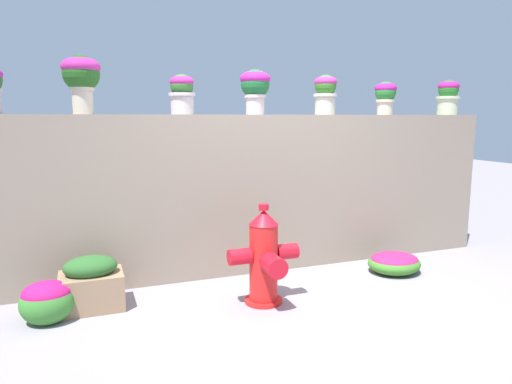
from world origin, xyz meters
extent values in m
plane|color=gray|center=(0.00, 0.00, 0.00)|extent=(24.00, 24.00, 0.00)
cube|color=gray|center=(0.00, 0.98, 0.79)|extent=(5.35, 0.35, 1.59)
cylinder|color=beige|center=(-1.62, 0.95, 1.70)|extent=(0.17, 0.17, 0.23)
cylinder|color=beige|center=(-1.62, 0.95, 1.80)|extent=(0.20, 0.20, 0.03)
sphere|color=#20511B|center=(-1.62, 0.95, 1.94)|extent=(0.31, 0.31, 0.31)
ellipsoid|color=#B2267F|center=(-1.62, 0.95, 1.99)|extent=(0.33, 0.33, 0.17)
cylinder|color=#BDB2B2|center=(-0.74, 1.01, 1.69)|extent=(0.21, 0.21, 0.20)
cylinder|color=#BDB2B2|center=(-0.74, 1.01, 1.78)|extent=(0.25, 0.25, 0.03)
sphere|color=#2F6429|center=(-0.74, 1.01, 1.85)|extent=(0.22, 0.22, 0.22)
ellipsoid|color=#B0237D|center=(-0.74, 1.01, 1.89)|extent=(0.23, 0.23, 0.12)
cylinder|color=beige|center=(-0.01, 1.00, 1.69)|extent=(0.18, 0.18, 0.20)
cylinder|color=beige|center=(-0.01, 1.00, 1.77)|extent=(0.22, 0.22, 0.03)
sphere|color=#1A5D2D|center=(-0.01, 1.00, 1.89)|extent=(0.29, 0.29, 0.29)
ellipsoid|color=#AC1C82|center=(-0.01, 1.00, 1.94)|extent=(0.30, 0.30, 0.16)
cylinder|color=beige|center=(0.77, 0.98, 1.70)|extent=(0.21, 0.21, 0.22)
cylinder|color=beige|center=(0.77, 0.98, 1.79)|extent=(0.25, 0.25, 0.03)
sphere|color=#2F6821|center=(0.77, 0.98, 1.89)|extent=(0.23, 0.23, 0.23)
ellipsoid|color=#B42A7C|center=(0.77, 0.98, 1.93)|extent=(0.24, 0.24, 0.12)
cylinder|color=beige|center=(1.55, 1.02, 1.67)|extent=(0.17, 0.17, 0.17)
cylinder|color=beige|center=(1.55, 1.02, 1.74)|extent=(0.20, 0.20, 0.03)
sphere|color=#26712C|center=(1.55, 1.02, 1.84)|extent=(0.23, 0.23, 0.23)
ellipsoid|color=#AD1C86|center=(1.55, 1.02, 1.88)|extent=(0.24, 0.24, 0.13)
cylinder|color=beige|center=(2.41, 0.99, 1.70)|extent=(0.23, 0.23, 0.22)
cylinder|color=beige|center=(2.41, 0.99, 1.79)|extent=(0.27, 0.27, 0.03)
sphere|color=#256F25|center=(2.41, 0.99, 1.88)|extent=(0.23, 0.23, 0.23)
ellipsoid|color=#B71E7D|center=(2.41, 0.99, 1.92)|extent=(0.24, 0.24, 0.13)
cylinder|color=red|center=(-0.27, 0.09, 0.01)|extent=(0.32, 0.32, 0.03)
cylinder|color=red|center=(-0.27, 0.09, 0.34)|extent=(0.24, 0.24, 0.68)
cone|color=red|center=(-0.27, 0.09, 0.74)|extent=(0.25, 0.25, 0.12)
cylinder|color=red|center=(-0.27, 0.09, 0.83)|extent=(0.08, 0.08, 0.05)
cylinder|color=red|center=(-0.48, 0.09, 0.43)|extent=(0.19, 0.14, 0.14)
cylinder|color=red|center=(-0.06, 0.09, 0.43)|extent=(0.19, 0.14, 0.14)
cylinder|color=red|center=(-0.27, -0.13, 0.39)|extent=(0.17, 0.20, 0.17)
ellipsoid|color=#3E7C29|center=(1.26, 0.34, 0.09)|extent=(0.54, 0.49, 0.21)
ellipsoid|color=#BF1F5C|center=(1.26, 0.34, 0.14)|extent=(0.49, 0.43, 0.11)
ellipsoid|color=#3B7F30|center=(-1.97, 0.32, 0.15)|extent=(0.40, 0.36, 0.34)
ellipsoid|color=#BF1763|center=(-1.97, 0.32, 0.23)|extent=(0.36, 0.32, 0.19)
cube|color=#947454|center=(-1.64, 0.47, 0.15)|extent=(0.50, 0.36, 0.30)
ellipsoid|color=#295C26|center=(-1.64, 0.47, 0.36)|extent=(0.43, 0.31, 0.18)
camera|label=1|loc=(-1.66, -3.41, 1.57)|focal=32.54mm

